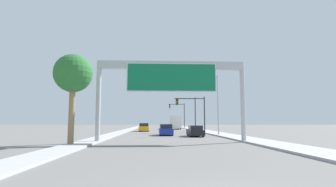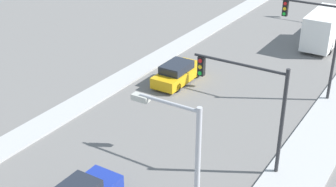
# 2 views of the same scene
# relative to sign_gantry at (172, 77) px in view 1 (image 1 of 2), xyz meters

# --- Properties ---
(sidewalk_right) EXTENTS (3.00, 120.00, 0.15)m
(sidewalk_right) POSITION_rel_sign_gantry_xyz_m (7.75, 42.12, -5.71)
(sidewalk_right) COLOR #A9A9A9
(sidewalk_right) RESTS_ON ground
(median_strip_left) EXTENTS (2.00, 120.00, 0.15)m
(median_strip_left) POSITION_rel_sign_gantry_xyz_m (-7.25, 42.12, -5.71)
(median_strip_left) COLOR #A9A9A9
(median_strip_left) RESTS_ON ground
(sign_gantry) EXTENTS (13.32, 0.73, 7.20)m
(sign_gantry) POSITION_rel_sign_gantry_xyz_m (0.00, 0.00, 0.00)
(sign_gantry) COLOR #B2B2B7
(sign_gantry) RESTS_ON ground
(car_mid_center) EXTENTS (1.77, 4.77, 1.49)m
(car_mid_center) POSITION_rel_sign_gantry_xyz_m (0.00, 12.29, -5.08)
(car_mid_center) COLOR navy
(car_mid_center) RESTS_ON ground
(car_mid_right) EXTENTS (1.87, 4.73, 1.55)m
(car_mid_right) POSITION_rel_sign_gantry_xyz_m (-3.50, 27.22, -5.06)
(car_mid_right) COLOR gold
(car_mid_right) RESTS_ON ground
(car_far_center) EXTENTS (1.70, 4.32, 1.36)m
(car_far_center) POSITION_rel_sign_gantry_xyz_m (3.50, 9.28, -5.14)
(car_far_center) COLOR black
(car_far_center) RESTS_ON ground
(truck_box_primary) EXTENTS (2.37, 8.22, 3.16)m
(truck_box_primary) POSITION_rel_sign_gantry_xyz_m (3.50, 41.23, -4.18)
(truck_box_primary) COLOR navy
(truck_box_primary) RESTS_ON ground
(traffic_light_near_intersection) EXTENTS (5.10, 0.32, 5.95)m
(traffic_light_near_intersection) POSITION_rel_sign_gantry_xyz_m (5.07, 20.12, -1.71)
(traffic_light_near_intersection) COLOR #2D2D30
(traffic_light_near_intersection) RESTS_ON ground
(traffic_light_mid_block) EXTENTS (4.05, 0.32, 6.80)m
(traffic_light_mid_block) POSITION_rel_sign_gantry_xyz_m (5.55, 30.12, -1.26)
(traffic_light_mid_block) COLOR #2D2D30
(traffic_light_mid_block) RESTS_ON ground
(traffic_light_far_intersection) EXTENTS (4.56, 0.32, 6.98)m
(traffic_light_far_intersection) POSITION_rel_sign_gantry_xyz_m (5.40, 50.12, -1.11)
(traffic_light_far_intersection) COLOR #2D2D30
(traffic_light_far_intersection) RESTS_ON ground
(palm_tree_foreground) EXTENTS (2.97, 2.97, 7.05)m
(palm_tree_foreground) POSITION_rel_sign_gantry_xyz_m (-7.85, -2.64, -0.34)
(palm_tree_foreground) COLOR #8C704C
(palm_tree_foreground) RESTS_ON ground
(street_lamp_right) EXTENTS (2.56, 0.28, 8.00)m
(street_lamp_right) POSITION_rel_sign_gantry_xyz_m (6.52, 11.07, -1.02)
(street_lamp_right) COLOR #B2B2B7
(street_lamp_right) RESTS_ON ground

